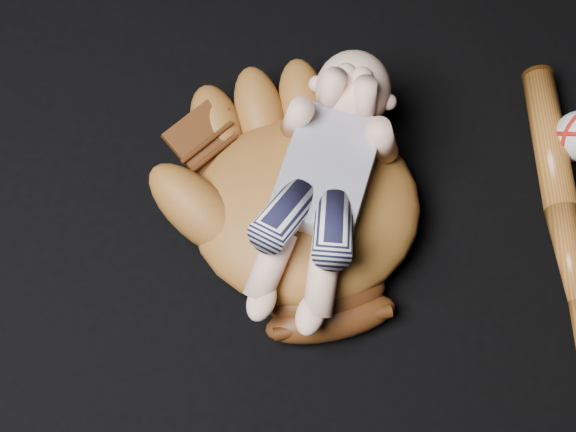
{
  "coord_description": "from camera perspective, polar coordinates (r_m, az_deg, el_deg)",
  "views": [
    {
      "loc": [
        -0.08,
        -0.52,
        1.04
      ],
      "look_at": [
        -0.13,
        -0.05,
        0.07
      ],
      "focal_mm": 50.0,
      "sensor_mm": 36.0,
      "label": 1
    }
  ],
  "objects": [
    {
      "name": "baseball_glove",
      "position": [
        1.09,
        1.3,
        0.98
      ],
      "size": [
        0.51,
        0.55,
        0.14
      ],
      "primitive_type": null,
      "rotation": [
        0.0,
        0.0,
        0.32
      ],
      "color": "brown",
      "rests_on": "ground"
    },
    {
      "name": "newborn_baby",
      "position": [
        1.03,
        2.35,
        2.08
      ],
      "size": [
        0.25,
        0.42,
        0.16
      ],
      "primitive_type": null,
      "rotation": [
        0.0,
        0.0,
        -0.18
      ],
      "color": "#E4AC93",
      "rests_on": "baseball_glove"
    },
    {
      "name": "baseball_bat",
      "position": [
        1.19,
        19.08,
        -0.8
      ],
      "size": [
        0.11,
        0.52,
        0.05
      ],
      "primitive_type": null,
      "rotation": [
        0.0,
        0.0,
        0.12
      ],
      "color": "#95531D",
      "rests_on": "ground"
    }
  ]
}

